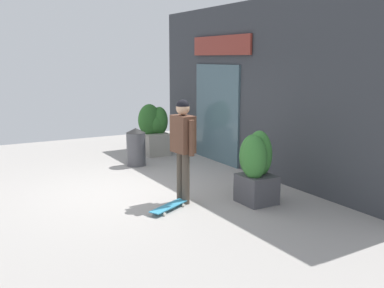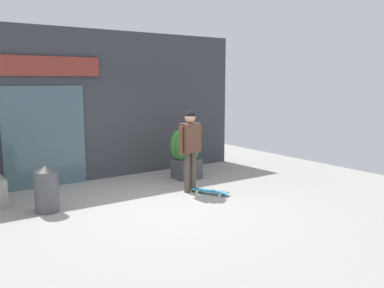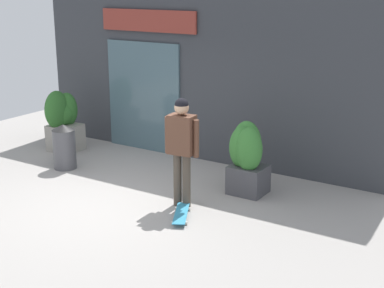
# 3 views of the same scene
# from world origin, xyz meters

# --- Properties ---
(ground_plane) EXTENTS (12.00, 12.00, 0.00)m
(ground_plane) POSITION_xyz_m (0.00, 0.00, 0.00)
(ground_plane) COLOR #9E9993
(building_facade) EXTENTS (7.68, 0.31, 3.58)m
(building_facade) POSITION_xyz_m (-0.05, 2.85, 1.77)
(building_facade) COLOR #383A3F
(building_facade) RESTS_ON ground_plane
(skateboarder) EXTENTS (0.58, 0.30, 1.76)m
(skateboarder) POSITION_xyz_m (1.07, 0.50, 1.08)
(skateboarder) COLOR #4C4238
(skateboarder) RESTS_ON ground_plane
(skateboard) EXTENTS (0.56, 0.82, 0.08)m
(skateboard) POSITION_xyz_m (1.31, 0.11, 0.06)
(skateboard) COLOR teal
(skateboard) RESTS_ON ground_plane
(planter_box_left) EXTENTS (0.67, 0.61, 1.22)m
(planter_box_left) POSITION_xyz_m (1.65, 1.58, 0.66)
(planter_box_left) COLOR #47474C
(planter_box_left) RESTS_ON ground_plane
(planter_box_right) EXTENTS (0.71, 0.77, 1.29)m
(planter_box_right) POSITION_xyz_m (-2.77, 1.75, 0.69)
(planter_box_right) COLOR gray
(planter_box_right) RESTS_ON ground_plane
(trash_bin) EXTENTS (0.44, 0.44, 0.86)m
(trash_bin) POSITION_xyz_m (-1.86, 0.86, 0.43)
(trash_bin) COLOR #4C4C51
(trash_bin) RESTS_ON ground_plane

